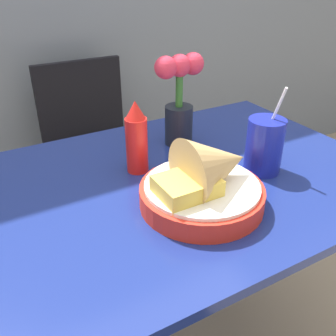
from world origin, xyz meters
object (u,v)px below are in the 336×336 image
(food_basket, at_px, (207,181))
(flower_vase, at_px, (179,97))
(ketchup_bottle, at_px, (137,138))
(chair_far_window, at_px, (91,141))
(drink_cup, at_px, (264,147))

(food_basket, distance_m, flower_vase, 0.34)
(ketchup_bottle, bearing_deg, food_basket, -72.13)
(chair_far_window, height_order, food_basket, food_basket)
(chair_far_window, height_order, flower_vase, flower_vase)
(ketchup_bottle, xyz_separation_m, drink_cup, (0.28, -0.16, -0.02))
(food_basket, distance_m, drink_cup, 0.22)
(food_basket, height_order, flower_vase, flower_vase)
(food_basket, bearing_deg, chair_far_window, 87.58)
(ketchup_bottle, bearing_deg, drink_cup, -29.61)
(food_basket, bearing_deg, ketchup_bottle, 107.87)
(ketchup_bottle, bearing_deg, flower_vase, 27.05)
(food_basket, xyz_separation_m, ketchup_bottle, (-0.07, 0.22, 0.03))
(chair_far_window, height_order, ketchup_bottle, ketchup_bottle)
(flower_vase, bearing_deg, ketchup_bottle, -152.95)
(food_basket, bearing_deg, flower_vase, 70.11)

